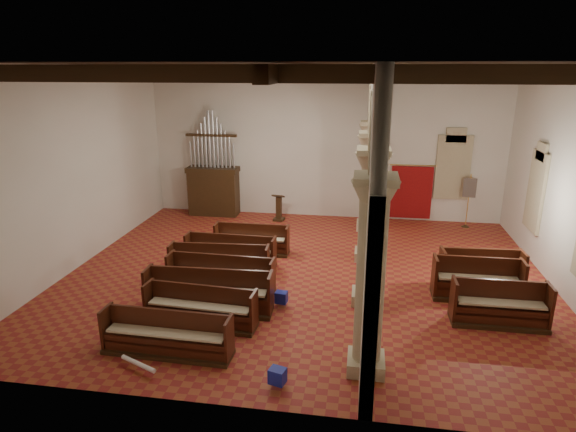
# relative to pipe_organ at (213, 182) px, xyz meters

# --- Properties ---
(floor) EXTENTS (14.00, 14.00, 0.00)m
(floor) POSITION_rel_pipe_organ_xyz_m (4.50, -5.50, -1.37)
(floor) COLOR brown
(floor) RESTS_ON ground
(ceiling) EXTENTS (14.00, 14.00, 0.00)m
(ceiling) POSITION_rel_pipe_organ_xyz_m (4.50, -5.50, 4.63)
(ceiling) COLOR black
(ceiling) RESTS_ON wall_back
(wall_back) EXTENTS (14.00, 0.02, 6.00)m
(wall_back) POSITION_rel_pipe_organ_xyz_m (4.50, 0.50, 1.63)
(wall_back) COLOR silver
(wall_back) RESTS_ON floor
(wall_front) EXTENTS (14.00, 0.02, 6.00)m
(wall_front) POSITION_rel_pipe_organ_xyz_m (4.50, -11.50, 1.63)
(wall_front) COLOR silver
(wall_front) RESTS_ON floor
(wall_left) EXTENTS (0.02, 12.00, 6.00)m
(wall_left) POSITION_rel_pipe_organ_xyz_m (-2.50, -5.50, 1.63)
(wall_left) COLOR silver
(wall_left) RESTS_ON floor
(wall_right) EXTENTS (0.02, 12.00, 6.00)m
(wall_right) POSITION_rel_pipe_organ_xyz_m (11.50, -5.50, 1.63)
(wall_right) COLOR silver
(wall_right) RESTS_ON floor
(ceiling_beams) EXTENTS (13.80, 11.80, 0.30)m
(ceiling_beams) POSITION_rel_pipe_organ_xyz_m (4.50, -5.50, 4.45)
(ceiling_beams) COLOR #332110
(ceiling_beams) RESTS_ON wall_back
(arcade) EXTENTS (0.90, 11.90, 6.00)m
(arcade) POSITION_rel_pipe_organ_xyz_m (6.30, -5.50, 2.19)
(arcade) COLOR tan
(arcade) RESTS_ON floor
(window_right_b) EXTENTS (0.03, 1.00, 2.20)m
(window_right_b) POSITION_rel_pipe_organ_xyz_m (11.48, -3.00, 0.83)
(window_right_b) COLOR #36795D
(window_right_b) RESTS_ON wall_right
(window_back) EXTENTS (1.00, 0.03, 2.20)m
(window_back) POSITION_rel_pipe_organ_xyz_m (9.50, 0.48, 0.83)
(window_back) COLOR #36795D
(window_back) RESTS_ON wall_back
(pipe_organ) EXTENTS (2.10, 0.85, 4.40)m
(pipe_organ) POSITION_rel_pipe_organ_xyz_m (0.00, 0.00, 0.00)
(pipe_organ) COLOR #332110
(pipe_organ) RESTS_ON floor
(lectern) EXTENTS (0.49, 0.50, 1.12)m
(lectern) POSITION_rel_pipe_organ_xyz_m (2.81, -0.44, -0.91)
(lectern) COLOR #392212
(lectern) RESTS_ON floor
(dossal_curtain) EXTENTS (1.80, 0.07, 2.17)m
(dossal_curtain) POSITION_rel_pipe_organ_xyz_m (8.00, 0.42, -0.21)
(dossal_curtain) COLOR maroon
(dossal_curtain) RESTS_ON floor
(processional_banner) EXTENTS (0.47, 0.60, 2.08)m
(processional_banner) POSITION_rel_pipe_organ_xyz_m (10.08, -0.12, -0.62)
(processional_banner) COLOR #332110
(processional_banner) RESTS_ON floor
(hymnal_box_a) EXTENTS (0.36, 0.32, 0.31)m
(hymnal_box_a) POSITION_rel_pipe_organ_xyz_m (4.62, -10.83, -1.12)
(hymnal_box_a) COLOR navy
(hymnal_box_a) RESTS_ON floor
(hymnal_box_b) EXTENTS (0.33, 0.28, 0.30)m
(hymnal_box_b) POSITION_rel_pipe_organ_xyz_m (4.13, -7.57, -1.12)
(hymnal_box_b) COLOR #151893
(hymnal_box_b) RESTS_ON floor
(hymnal_box_c) EXTENTS (0.41, 0.37, 0.33)m
(hymnal_box_c) POSITION_rel_pipe_organ_xyz_m (3.25, -6.55, -1.10)
(hymnal_box_c) COLOR navy
(hymnal_box_c) RESTS_ON floor
(tube_heater_a) EXTENTS (0.89, 0.46, 0.09)m
(tube_heater_a) POSITION_rel_pipe_organ_xyz_m (1.73, -10.75, -1.21)
(tube_heater_a) COLOR white
(tube_heater_a) RESTS_ON floor
(tube_heater_b) EXTENTS (1.14, 0.31, 0.11)m
(tube_heater_b) POSITION_rel_pipe_organ_xyz_m (2.75, -9.51, -1.21)
(tube_heater_b) COLOR white
(tube_heater_b) RESTS_ON floor
(nave_pew_0) EXTENTS (2.86, 0.72, 0.96)m
(nave_pew_0) POSITION_rel_pipe_organ_xyz_m (2.08, -10.07, -1.05)
(nave_pew_0) COLOR #332110
(nave_pew_0) RESTS_ON floor
(nave_pew_1) EXTENTS (2.76, 0.82, 0.97)m
(nave_pew_1) POSITION_rel_pipe_organ_xyz_m (2.39, -8.79, -1.05)
(nave_pew_1) COLOR #332110
(nave_pew_1) RESTS_ON floor
(nave_pew_2) EXTENTS (3.24, 0.85, 1.09)m
(nave_pew_2) POSITION_rel_pipe_organ_xyz_m (2.38, -8.09, -1.01)
(nave_pew_2) COLOR #332110
(nave_pew_2) RESTS_ON floor
(nave_pew_3) EXTENTS (2.98, 0.76, 1.02)m
(nave_pew_3) POSITION_rel_pipe_organ_xyz_m (2.36, -6.98, -1.03)
(nave_pew_3) COLOR #332110
(nave_pew_3) RESTS_ON floor
(nave_pew_4) EXTENTS (2.95, 0.86, 1.00)m
(nave_pew_4) POSITION_rel_pipe_organ_xyz_m (2.04, -6.09, -1.04)
(nave_pew_4) COLOR #332110
(nave_pew_4) RESTS_ON floor
(nave_pew_5) EXTENTS (2.82, 0.72, 0.98)m
(nave_pew_5) POSITION_rel_pipe_organ_xyz_m (2.14, -5.22, -1.05)
(nave_pew_5) COLOR #332110
(nave_pew_5) RESTS_ON floor
(nave_pew_6) EXTENTS (2.46, 0.65, 0.97)m
(nave_pew_6) POSITION_rel_pipe_organ_xyz_m (2.54, -4.03, -1.05)
(nave_pew_6) COLOR #332110
(nave_pew_6) RESTS_ON floor
(aisle_pew_0) EXTENTS (2.22, 0.72, 1.08)m
(aisle_pew_0) POSITION_rel_pipe_organ_xyz_m (9.43, -7.65, -1.01)
(aisle_pew_0) COLOR #332110
(aisle_pew_0) RESTS_ON floor
(aisle_pew_1) EXTENTS (2.29, 0.76, 1.12)m
(aisle_pew_1) POSITION_rel_pipe_organ_xyz_m (9.19, -6.32, -1.00)
(aisle_pew_1) COLOR #332110
(aisle_pew_1) RESTS_ON floor
(aisle_pew_2) EXTENTS (2.24, 0.89, 1.13)m
(aisle_pew_2) POSITION_rel_pipe_organ_xyz_m (9.42, -5.70, -0.99)
(aisle_pew_2) COLOR #332110
(aisle_pew_2) RESTS_ON floor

